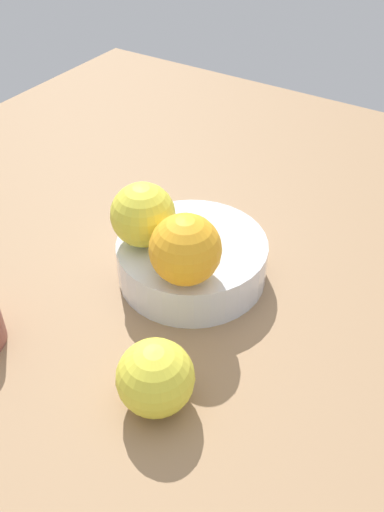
# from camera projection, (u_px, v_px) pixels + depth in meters

# --- Properties ---
(ground_plane) EXTENTS (1.10, 1.10, 0.02)m
(ground_plane) POSITION_uv_depth(u_px,v_px,m) (192.00, 281.00, 0.67)
(ground_plane) COLOR #997551
(fruit_bowl) EXTENTS (0.17, 0.17, 0.05)m
(fruit_bowl) POSITION_uv_depth(u_px,v_px,m) (192.00, 260.00, 0.65)
(fruit_bowl) COLOR silver
(fruit_bowl) RESTS_ON ground_plane
(orange_in_bowl_0) EXTENTS (0.07, 0.07, 0.07)m
(orange_in_bowl_0) POSITION_uv_depth(u_px,v_px,m) (185.00, 249.00, 0.56)
(orange_in_bowl_0) COLOR #F9A823
(orange_in_bowl_0) RESTS_ON fruit_bowl
(orange_in_bowl_1) EXTENTS (0.07, 0.07, 0.07)m
(orange_in_bowl_1) POSITION_uv_depth(u_px,v_px,m) (143.00, 215.00, 0.61)
(orange_in_bowl_1) COLOR yellow
(orange_in_bowl_1) RESTS_ON fruit_bowl
(orange_loose_0) EXTENTS (0.07, 0.07, 0.07)m
(orange_loose_0) POSITION_uv_depth(u_px,v_px,m) (155.00, 378.00, 0.50)
(orange_loose_0) COLOR yellow
(orange_loose_0) RESTS_ON ground_plane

